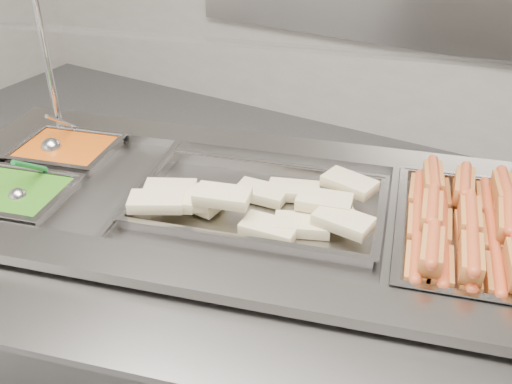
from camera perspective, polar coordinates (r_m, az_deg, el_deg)
The scene contains 11 objects.
steam_counter at distance 1.74m, azimuth -1.48°, elevation -11.89°, with size 1.84×1.18×0.82m.
tray_rail at distance 1.18m, azimuth -8.16°, elevation -13.99°, with size 1.63×0.74×0.05m.
sneeze_guard at distance 1.52m, azimuth 0.26°, elevation 14.08°, with size 1.51×0.65×0.40m.
pan_hotdogs at distance 1.48m, azimuth 20.01°, elevation -4.62°, with size 0.43×0.56×0.09m.
pan_wraps at distance 1.49m, azimuth 0.34°, elevation -1.50°, with size 0.69×0.51×0.06m.
pan_beans at distance 1.84m, azimuth -18.30°, elevation 3.22°, with size 0.32×0.28×0.09m.
pan_peas at distance 1.66m, azimuth -22.86°, elevation -1.05°, with size 0.32×0.28×0.09m.
hotdogs_in_buns at distance 1.45m, azimuth 20.18°, elevation -3.30°, with size 0.38×0.50×0.11m.
tortilla_wraps at distance 1.45m, azimuth -0.65°, elevation -1.02°, with size 0.62×0.44×0.08m.
ladle at distance 1.83m, azimuth -19.70°, elevation 4.33°, with size 0.07×0.17×0.14m.
serving_spoon at distance 1.62m, azimuth -22.49°, elevation 0.07°, with size 0.07×0.16×0.13m.
Camera 1 is at (0.72, -0.74, 1.61)m, focal length 40.00 mm.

